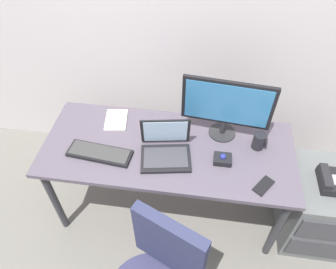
# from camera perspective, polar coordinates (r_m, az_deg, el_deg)

# --- Properties ---
(ground_plane) EXTENTS (8.00, 8.00, 0.00)m
(ground_plane) POSITION_cam_1_polar(r_m,az_deg,el_deg) (2.63, -0.00, -12.60)
(ground_plane) COLOR slate
(desk) EXTENTS (1.64, 0.69, 0.71)m
(desk) POSITION_cam_1_polar(r_m,az_deg,el_deg) (2.11, -0.00, -3.65)
(desk) COLOR #514955
(desk) RESTS_ON ground
(file_cabinet) EXTENTS (0.42, 0.53, 0.59)m
(file_cabinet) POSITION_cam_1_polar(r_m,az_deg,el_deg) (2.51, 25.09, -11.68)
(file_cabinet) COLOR #5A5D5D
(file_cabinet) RESTS_ON ground
(desk_phone) EXTENTS (0.17, 0.20, 0.09)m
(desk_phone) POSITION_cam_1_polar(r_m,az_deg,el_deg) (2.25, 27.57, -7.43)
(desk_phone) COLOR black
(desk_phone) RESTS_ON file_cabinet
(monitor_main) EXTENTS (0.57, 0.18, 0.43)m
(monitor_main) POSITION_cam_1_polar(r_m,az_deg,el_deg) (2.00, 10.58, 5.13)
(monitor_main) COLOR #262628
(monitor_main) RESTS_ON desk
(keyboard) EXTENTS (0.42, 0.18, 0.03)m
(keyboard) POSITION_cam_1_polar(r_m,az_deg,el_deg) (2.05, -12.27, -3.29)
(keyboard) COLOR black
(keyboard) RESTS_ON desk
(laptop) EXTENTS (0.35, 0.30, 0.24)m
(laptop) POSITION_cam_1_polar(r_m,az_deg,el_deg) (1.98, -0.41, -2.53)
(laptop) COLOR black
(laptop) RESTS_ON desk
(trackball_mouse) EXTENTS (0.11, 0.09, 0.07)m
(trackball_mouse) POSITION_cam_1_polar(r_m,az_deg,el_deg) (1.99, 9.85, -4.39)
(trackball_mouse) COLOR black
(trackball_mouse) RESTS_ON desk
(coffee_mug) EXTENTS (0.09, 0.08, 0.12)m
(coffee_mug) POSITION_cam_1_polar(r_m,az_deg,el_deg) (2.10, 16.21, -1.13)
(coffee_mug) COLOR black
(coffee_mug) RESTS_ON desk
(paper_notepad) EXTENTS (0.18, 0.23, 0.01)m
(paper_notepad) POSITION_cam_1_polar(r_m,az_deg,el_deg) (2.25, -9.37, 2.63)
(paper_notepad) COLOR white
(paper_notepad) RESTS_ON desk
(cell_phone) EXTENTS (0.14, 0.15, 0.01)m
(cell_phone) POSITION_cam_1_polar(r_m,az_deg,el_deg) (1.95, 16.93, -8.87)
(cell_phone) COLOR black
(cell_phone) RESTS_ON desk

